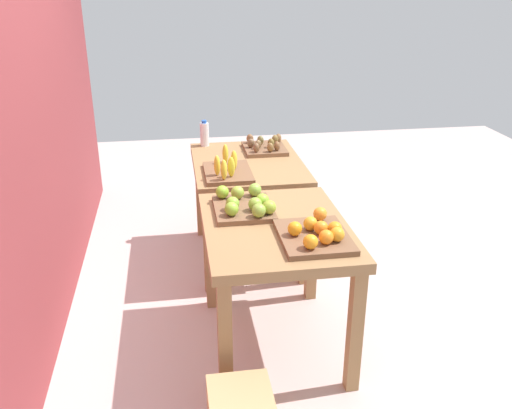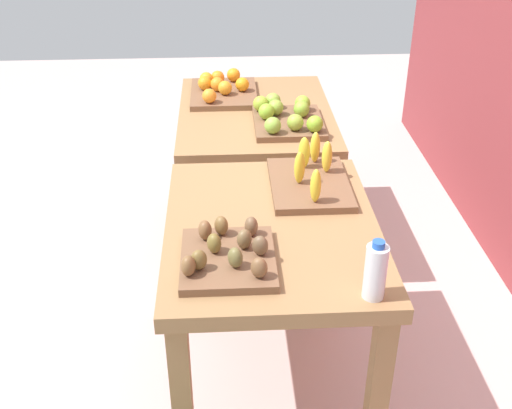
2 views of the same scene
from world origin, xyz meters
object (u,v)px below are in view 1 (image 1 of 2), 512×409
Objects in this scene: orange_bin at (316,234)px; watermelon_pile at (261,191)px; display_table_left at (275,243)px; water_bottle at (205,134)px; display_table_right at (248,176)px; kiwi_bin at (265,147)px; banana_crate at (227,170)px; apple_bin at (245,205)px.

orange_bin is 2.38m from watermelon_pile.
display_table_left is 4.99× the size of water_bottle.
display_table_left is 1.00× the size of display_table_right.
kiwi_bin is 0.96m from watermelon_pile.
display_table_right is at bearing 7.30° from orange_bin.
banana_crate reaches higher than watermelon_pile.
orange_bin is (-1.35, -0.17, 0.16)m from display_table_right.
apple_bin is at bearing -176.65° from banana_crate.
orange_bin is 0.53m from apple_bin.
display_table_left is 1.38m from kiwi_bin.
apple_bin reaches higher than display_table_left.
water_bottle is (1.57, 0.29, 0.22)m from display_table_left.
display_table_right is 2.36× the size of banana_crate.
apple_bin is at bearing 167.91° from watermelon_pile.
apple_bin reaches higher than display_table_right.
display_table_left is at bearing 172.93° from watermelon_pile.
apple_bin is at bearing 164.94° from kiwi_bin.
orange_bin is 1.06× the size of apple_bin.
display_table_right is 1.37m from orange_bin.
apple_bin is 1.37m from water_bottle.
water_bottle reaches higher than kiwi_bin.
water_bottle is at bearing 6.00° from apple_bin.
watermelon_pile is (2.06, -0.26, -0.50)m from display_table_left.
banana_crate reaches higher than orange_bin.
banana_crate reaches higher than apple_bin.
display_table_right is 0.57m from water_bottle.
display_table_left is 0.32m from orange_bin.
orange_bin is at bearing -179.85° from kiwi_bin.
water_bottle is at bearing 32.74° from display_table_right.
display_table_right is (1.12, 0.00, 0.00)m from display_table_left.
display_table_left is 2.14m from watermelon_pile.
apple_bin is (0.20, 0.14, 0.16)m from display_table_left.
apple_bin is 0.95× the size of banana_crate.
display_table_left is 0.87m from banana_crate.
kiwi_bin reaches higher than display_table_left.
water_bottle reaches higher than display_table_right.
water_bottle reaches higher than watermelon_pile.
display_table_right is at bearing 0.00° from display_table_left.
apple_bin reaches higher than kiwi_bin.
kiwi_bin is (1.16, -0.31, -0.01)m from apple_bin.
water_bottle reaches higher than banana_crate.
display_table_left and display_table_right have the same top height.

